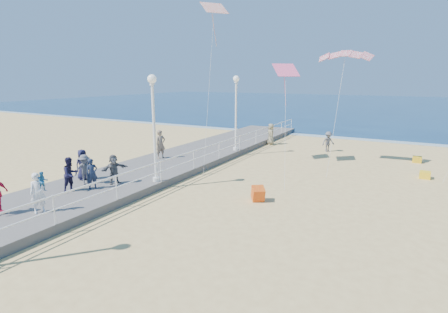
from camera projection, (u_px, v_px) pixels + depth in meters
The scene contains 23 objects.
ground at pixel (252, 206), 15.43m from camera, with size 160.00×160.00×0.00m, color #EAC87A.
ocean at pixel (383, 106), 71.07m from camera, with size 160.00×90.00×0.05m, color #0D2B50.
surf_line at pixel (341, 138), 32.98m from camera, with size 160.00×1.20×0.04m, color silver.
boardwalk at pixel (125, 179), 18.90m from camera, with size 5.00×44.00×0.40m, color slate.
railing at pixel (160, 166), 17.52m from camera, with size 0.05×42.00×0.55m.
lamp_post_mid at pixel (154, 117), 17.13m from camera, with size 0.44×0.44×5.32m.
lamp_post_far at pixel (236, 105), 24.84m from camera, with size 0.44×0.44×5.32m.
woman_holding_toddler at pixel (38, 193), 13.52m from camera, with size 0.58×0.38×1.60m, color white.
toddler_held at pixel (43, 181), 13.48m from camera, with size 0.38×0.30×0.78m, color teal.
spectator_0 at pixel (92, 174), 16.50m from camera, with size 0.53×0.35×1.45m, color #1B253D.
spectator_2 at pixel (85, 169), 17.17m from camera, with size 0.97×0.56×1.50m, color #58585D.
spectator_4 at pixel (83, 164), 17.98m from camera, with size 0.78×0.51×1.59m, color #1A1B3A.
spectator_5 at pixel (114, 169), 17.29m from camera, with size 1.36×0.43×1.47m, color #545559.
spectator_6 at pixel (161, 144), 22.74m from camera, with size 0.68×0.45×1.86m, color #806C58.
spectator_7 at pixel (71, 174), 16.11m from camera, with size 0.78×0.61×1.61m, color #1B1835.
beach_walker_a at pixel (328, 142), 26.75m from camera, with size 1.01×0.58×1.56m, color #5B5A60.
beach_walker_c at pixel (271, 134), 29.59m from camera, with size 0.88×0.57×1.80m, color gray.
box_kite at pixel (258, 195), 16.02m from camera, with size 0.55×0.55×0.60m, color red.
beach_chair_left at pixel (417, 159), 23.45m from camera, with size 0.55×0.55×0.40m, color gold.
beach_chair_right at pixel (425, 175), 19.72m from camera, with size 0.55×0.55×0.40m, color yellow.
kite_parafoil at pixel (345, 53), 21.09m from camera, with size 3.23×0.90×0.30m, color red, non-canonical shape.
kite_diamond_pink at pixel (286, 70), 21.72m from camera, with size 1.44×1.44×0.02m, color #F65A89.
kite_diamond_redwhite at pixel (214, 8), 20.53m from camera, with size 1.40×1.40×0.02m, color red.
Camera 1 is at (5.91, -13.38, 5.55)m, focal length 28.00 mm.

